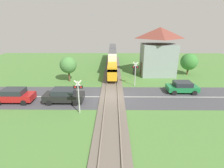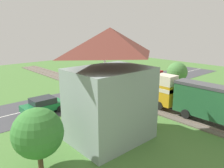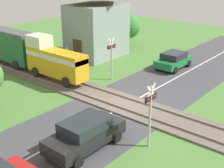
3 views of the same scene
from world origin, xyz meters
The scene contains 11 objects.
ground_plane centered at (0.00, 0.00, 0.00)m, with size 60.00×60.00×0.00m, color #4C7A38.
road_surface centered at (0.00, 0.00, 0.01)m, with size 48.00×6.40×0.02m.
track_bed centered at (0.00, 0.00, 0.07)m, with size 2.80×48.00×0.24m.
train centered at (0.00, 14.26, 1.89)m, with size 1.58×20.45×3.18m.
car_near_crossing centered at (-5.19, -1.44, 0.81)m, with size 4.26×1.95×1.56m.
car_far_side centered at (8.68, 1.44, 0.75)m, with size 3.71×1.93×1.42m.
crossing_signal_west_approach centered at (-3.09, -3.78, 2.14)m, with size 0.90×0.18×3.36m.
crossing_signal_east_approach centered at (3.09, 3.78, 2.14)m, with size 0.90×0.18×3.36m.
station_building centered at (7.33, 9.16, 3.69)m, with size 5.66×4.34×7.55m.
pedestrian_by_station centered at (3.64, 9.41, 0.71)m, with size 0.38×0.38×1.55m.
tree_by_station centered at (12.45, 9.25, 2.18)m, with size 2.69×2.69×3.53m.
Camera 3 is at (-14.62, -10.96, 8.63)m, focal length 50.00 mm.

